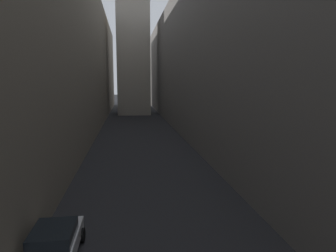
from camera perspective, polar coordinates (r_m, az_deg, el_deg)
The scene contains 4 objects.
ground_plane at distance 40.59m, azimuth -5.48°, elevation -1.79°, with size 264.00×264.00×0.00m, color #232326.
building_block_left at distance 43.55m, azimuth -23.07°, elevation 12.00°, with size 14.33×108.00×20.78m, color #756B5B.
building_block_right at distance 44.24m, azimuth 10.79°, elevation 11.99°, with size 13.70×108.00×20.09m, color slate.
parked_car_left_third at distance 13.59m, azimuth -20.66°, elevation -20.13°, with size 1.95×4.33×1.40m.
Camera 1 is at (-1.41, 8.06, 7.08)m, focal length 32.52 mm.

